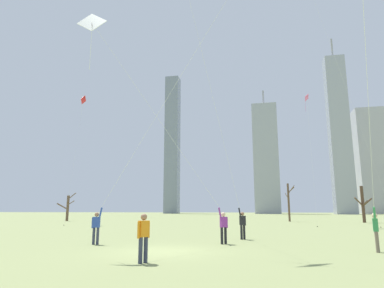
{
  "coord_description": "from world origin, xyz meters",
  "views": [
    {
      "loc": [
        4.21,
        -14.49,
        1.76
      ],
      "look_at": [
        0.0,
        6.0,
        5.83
      ],
      "focal_mm": 31.56,
      "sensor_mm": 36.0,
      "label": 1
    }
  ],
  "objects_px": {
    "distant_kite_drifting_left_pink": "(307,108)",
    "bare_tree_leftmost": "(67,207)",
    "distant_kite_drifting_right_red": "(83,106)",
    "kite_flyer_far_back_purple": "(372,156)",
    "bare_tree_rightmost": "(363,203)",
    "kite_flyer_foreground_left_green": "(226,152)",
    "bystander_strolling_midfield": "(143,235)",
    "bare_tree_right_of_center": "(289,201)",
    "kite_flyer_midfield_left_white": "(190,175)",
    "kite_flyer_midfield_center_blue": "(132,165)"
  },
  "relations": [
    {
      "from": "kite_flyer_far_back_purple",
      "to": "bare_tree_rightmost",
      "type": "distance_m",
      "value": 39.2
    },
    {
      "from": "kite_flyer_midfield_center_blue",
      "to": "bare_tree_right_of_center",
      "type": "distance_m",
      "value": 39.06
    },
    {
      "from": "distant_kite_drifting_left_pink",
      "to": "bare_tree_right_of_center",
      "type": "height_order",
      "value": "distant_kite_drifting_left_pink"
    },
    {
      "from": "kite_flyer_foreground_left_green",
      "to": "distant_kite_drifting_left_pink",
      "type": "bearing_deg",
      "value": 68.6
    },
    {
      "from": "kite_flyer_midfield_left_white",
      "to": "distant_kite_drifting_right_red",
      "type": "xyz_separation_m",
      "value": [
        -19.48,
        22.41,
        11.86
      ]
    },
    {
      "from": "kite_flyer_foreground_left_green",
      "to": "bystander_strolling_midfield",
      "type": "relative_size",
      "value": 10.74
    },
    {
      "from": "bare_tree_leftmost",
      "to": "bare_tree_right_of_center",
      "type": "relative_size",
      "value": 0.78
    },
    {
      "from": "distant_kite_drifting_left_pink",
      "to": "distant_kite_drifting_right_red",
      "type": "distance_m",
      "value": 28.7
    },
    {
      "from": "kite_flyer_foreground_left_green",
      "to": "distant_kite_drifting_left_pink",
      "type": "height_order",
      "value": "kite_flyer_foreground_left_green"
    },
    {
      "from": "bystander_strolling_midfield",
      "to": "distant_kite_drifting_right_red",
      "type": "relative_size",
      "value": 0.1
    },
    {
      "from": "distant_kite_drifting_right_red",
      "to": "bare_tree_rightmost",
      "type": "bearing_deg",
      "value": 17.65
    },
    {
      "from": "kite_flyer_far_back_purple",
      "to": "bare_tree_leftmost",
      "type": "distance_m",
      "value": 49.69
    },
    {
      "from": "distant_kite_drifting_right_red",
      "to": "bare_tree_leftmost",
      "type": "height_order",
      "value": "distant_kite_drifting_right_red"
    },
    {
      "from": "kite_flyer_foreground_left_green",
      "to": "distant_kite_drifting_left_pink",
      "type": "xyz_separation_m",
      "value": [
        7.6,
        19.38,
        8.18
      ]
    },
    {
      "from": "kite_flyer_midfield_center_blue",
      "to": "distant_kite_drifting_right_red",
      "type": "height_order",
      "value": "kite_flyer_midfield_center_blue"
    },
    {
      "from": "kite_flyer_foreground_left_green",
      "to": "bare_tree_leftmost",
      "type": "bearing_deg",
      "value": 134.03
    },
    {
      "from": "kite_flyer_midfield_center_blue",
      "to": "bare_tree_leftmost",
      "type": "distance_m",
      "value": 40.8
    },
    {
      "from": "kite_flyer_midfield_center_blue",
      "to": "bystander_strolling_midfield",
      "type": "bearing_deg",
      "value": -63.24
    },
    {
      "from": "kite_flyer_midfield_left_white",
      "to": "kite_flyer_midfield_center_blue",
      "type": "relative_size",
      "value": 0.64
    },
    {
      "from": "kite_flyer_foreground_left_green",
      "to": "bystander_strolling_midfield",
      "type": "bearing_deg",
      "value": -102.44
    },
    {
      "from": "bystander_strolling_midfield",
      "to": "distant_kite_drifting_left_pink",
      "type": "xyz_separation_m",
      "value": [
        9.53,
        28.17,
        12.41
      ]
    },
    {
      "from": "bare_tree_right_of_center",
      "to": "bare_tree_rightmost",
      "type": "xyz_separation_m",
      "value": [
        9.7,
        -2.57,
        -0.43
      ]
    },
    {
      "from": "kite_flyer_foreground_left_green",
      "to": "distant_kite_drifting_right_red",
      "type": "relative_size",
      "value": 1.02
    },
    {
      "from": "distant_kite_drifting_left_pink",
      "to": "bare_tree_leftmost",
      "type": "height_order",
      "value": "distant_kite_drifting_left_pink"
    },
    {
      "from": "kite_flyer_foreground_left_green",
      "to": "bystander_strolling_midfield",
      "type": "height_order",
      "value": "kite_flyer_foreground_left_green"
    },
    {
      "from": "kite_flyer_far_back_purple",
      "to": "distant_kite_drifting_right_red",
      "type": "distance_m",
      "value": 39.5
    },
    {
      "from": "kite_flyer_midfield_left_white",
      "to": "kite_flyer_midfield_center_blue",
      "type": "xyz_separation_m",
      "value": [
        -2.85,
        -0.97,
        0.43
      ]
    },
    {
      "from": "bare_tree_leftmost",
      "to": "kite_flyer_foreground_left_green",
      "type": "bearing_deg",
      "value": -45.97
    },
    {
      "from": "kite_flyer_foreground_left_green",
      "to": "kite_flyer_far_back_purple",
      "type": "bearing_deg",
      "value": -48.58
    },
    {
      "from": "distant_kite_drifting_right_red",
      "to": "kite_flyer_midfield_left_white",
      "type": "bearing_deg",
      "value": -48.99
    },
    {
      "from": "distant_kite_drifting_right_red",
      "to": "bare_tree_leftmost",
      "type": "xyz_separation_m",
      "value": [
        -7.17,
        9.71,
        -13.29
      ]
    },
    {
      "from": "kite_flyer_foreground_left_green",
      "to": "bare_tree_right_of_center",
      "type": "relative_size",
      "value": 3.05
    },
    {
      "from": "bare_tree_rightmost",
      "to": "bare_tree_right_of_center",
      "type": "bearing_deg",
      "value": 165.14
    },
    {
      "from": "kite_flyer_midfield_left_white",
      "to": "bare_tree_right_of_center",
      "type": "relative_size",
      "value": 2.05
    },
    {
      "from": "distant_kite_drifting_right_red",
      "to": "bystander_strolling_midfield",
      "type": "bearing_deg",
      "value": -55.94
    },
    {
      "from": "kite_flyer_far_back_purple",
      "to": "distant_kite_drifting_right_red",
      "type": "height_order",
      "value": "distant_kite_drifting_right_red"
    },
    {
      "from": "bare_tree_right_of_center",
      "to": "kite_flyer_far_back_purple",
      "type": "bearing_deg",
      "value": -89.99
    },
    {
      "from": "bystander_strolling_midfield",
      "to": "bare_tree_rightmost",
      "type": "bearing_deg",
      "value": 66.16
    },
    {
      "from": "kite_flyer_midfield_left_white",
      "to": "kite_flyer_foreground_left_green",
      "type": "height_order",
      "value": "kite_flyer_foreground_left_green"
    },
    {
      "from": "kite_flyer_midfield_center_blue",
      "to": "bare_tree_rightmost",
      "type": "xyz_separation_m",
      "value": [
        20.1,
        35.06,
        -1.38
      ]
    },
    {
      "from": "kite_flyer_far_back_purple",
      "to": "kite_flyer_midfield_left_white",
      "type": "distance_m",
      "value": 8.5
    },
    {
      "from": "kite_flyer_foreground_left_green",
      "to": "bare_tree_rightmost",
      "type": "relative_size",
      "value": 3.47
    },
    {
      "from": "bare_tree_rightmost",
      "to": "distant_kite_drifting_left_pink",
      "type": "bearing_deg",
      "value": -124.57
    },
    {
      "from": "bare_tree_leftmost",
      "to": "distant_kite_drifting_left_pink",
      "type": "bearing_deg",
      "value": -15.3
    },
    {
      "from": "bare_tree_right_of_center",
      "to": "bare_tree_rightmost",
      "type": "distance_m",
      "value": 10.04
    },
    {
      "from": "kite_flyer_far_back_purple",
      "to": "bare_tree_right_of_center",
      "type": "xyz_separation_m",
      "value": [
        -0.01,
        40.55,
        -0.65
      ]
    },
    {
      "from": "kite_flyer_midfield_left_white",
      "to": "distant_kite_drifting_left_pink",
      "type": "distance_m",
      "value": 26.03
    },
    {
      "from": "bystander_strolling_midfield",
      "to": "distant_kite_drifting_left_pink",
      "type": "bearing_deg",
      "value": 71.3
    },
    {
      "from": "kite_flyer_midfield_left_white",
      "to": "bare_tree_right_of_center",
      "type": "distance_m",
      "value": 37.44
    },
    {
      "from": "distant_kite_drifting_right_red",
      "to": "bare_tree_leftmost",
      "type": "distance_m",
      "value": 17.95
    }
  ]
}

